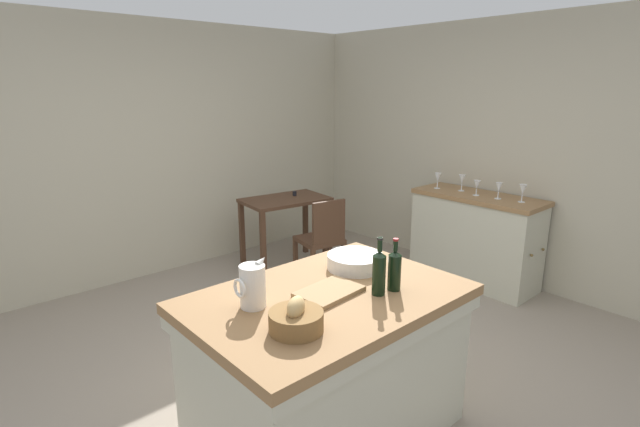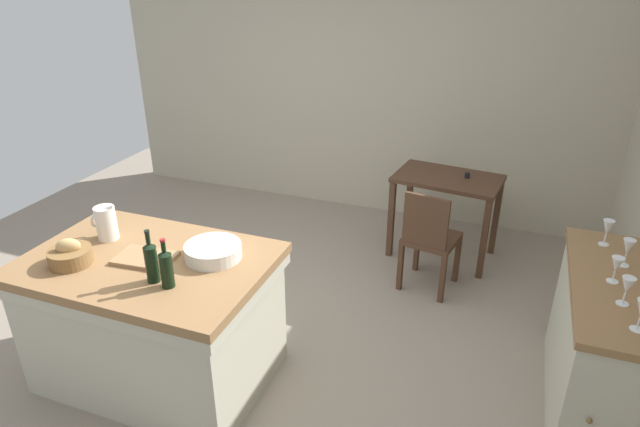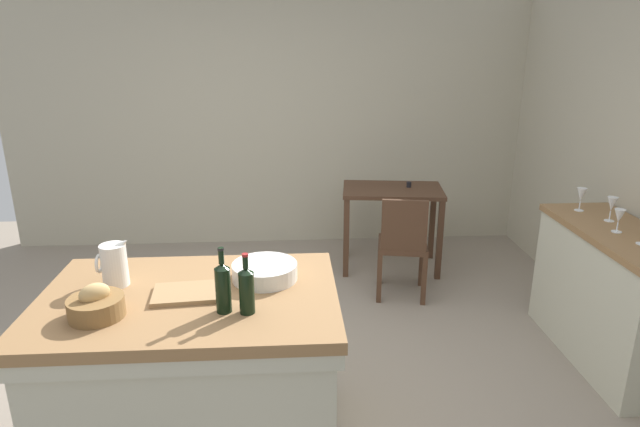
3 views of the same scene
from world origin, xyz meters
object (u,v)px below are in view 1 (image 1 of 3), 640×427
at_px(side_cabinet, 475,238).
at_px(pitcher, 252,286).
at_px(writing_desk, 286,210).
at_px(bread_basket, 296,319).
at_px(wash_bowl, 355,261).
at_px(wine_glass_right, 462,180).
at_px(cutting_board, 329,292).
at_px(wine_glass_far_left, 523,190).
at_px(wine_bottle_dark, 395,269).
at_px(wine_glass_left, 499,188).
at_px(island_table, 327,360).
at_px(wooden_chair, 322,238).
at_px(wine_glass_far_right, 438,178).
at_px(wine_glass_middle, 477,185).
at_px(wine_bottle_amber, 379,272).

bearing_deg(side_cabinet, pitcher, -170.40).
xyz_separation_m(writing_desk, bread_basket, (-1.84, -2.47, 0.29)).
relative_size(wash_bowl, wine_glass_right, 2.04).
height_order(pitcher, bread_basket, pitcher).
relative_size(cutting_board, wine_glass_far_left, 2.07).
bearing_deg(pitcher, writing_desk, 49.00).
height_order(wash_bowl, wine_bottle_dark, wine_bottle_dark).
relative_size(wash_bowl, wine_glass_left, 2.18).
height_order(island_table, side_cabinet, side_cabinet).
bearing_deg(wooden_chair, writing_desk, 87.49).
distance_m(wine_glass_far_left, wine_glass_right, 0.64).
xyz_separation_m(side_cabinet, wine_glass_far_right, (-0.06, 0.45, 0.57)).
bearing_deg(writing_desk, wine_glass_left, -58.05).
relative_size(bread_basket, cutting_board, 0.73).
bearing_deg(wine_bottle_dark, side_cabinet, 20.04).
relative_size(pitcher, wash_bowl, 0.77).
relative_size(writing_desk, wine_glass_far_right, 5.82).
relative_size(side_cabinet, wine_glass_far_left, 7.67).
bearing_deg(wine_bottle_dark, wooden_chair, 58.31).
height_order(wine_glass_right, wine_glass_far_right, wine_glass_right).
distance_m(bread_basket, cutting_board, 0.43).
bearing_deg(wine_bottle_dark, wash_bowl, 79.60).
distance_m(wooden_chair, wine_glass_far_left, 1.94).
bearing_deg(wine_bottle_dark, wine_glass_far_right, 29.78).
height_order(wooden_chair, wine_glass_middle, wine_glass_middle).
bearing_deg(side_cabinet, wine_glass_far_left, -87.91).
distance_m(cutting_board, wine_bottle_amber, 0.29).
relative_size(wine_glass_middle, wine_glass_far_right, 0.91).
distance_m(wooden_chair, wine_bottle_dark, 2.22).
xyz_separation_m(side_cabinet, wine_glass_right, (0.03, 0.21, 0.57)).
bearing_deg(writing_desk, bread_basket, -126.80).
bearing_deg(wine_glass_far_left, wine_glass_right, 88.94).
bearing_deg(side_cabinet, wash_bowl, -167.80).
relative_size(side_cabinet, wine_glass_left, 8.17).
bearing_deg(pitcher, cutting_board, -20.22).
distance_m(writing_desk, wine_glass_left, 2.19).
height_order(island_table, wash_bowl, wash_bowl).
bearing_deg(cutting_board, wine_bottle_amber, -42.94).
relative_size(pitcher, wine_glass_far_left, 1.57).
relative_size(writing_desk, wine_glass_middle, 6.37).
height_order(pitcher, wash_bowl, pitcher).
bearing_deg(bread_basket, wooden_chair, 45.27).
bearing_deg(bread_basket, wine_glass_middle, 15.96).
bearing_deg(wine_glass_far_left, pitcher, -178.39).
height_order(cutting_board, wine_glass_far_right, wine_glass_far_right).
xyz_separation_m(pitcher, wine_glass_far_right, (2.96, 0.96, 0.03)).
xyz_separation_m(wooden_chair, wine_glass_far_left, (1.21, -1.41, 0.55)).
relative_size(island_table, bread_basket, 5.88).
distance_m(island_table, wash_bowl, 0.60).
distance_m(side_cabinet, wine_bottle_amber, 2.63).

